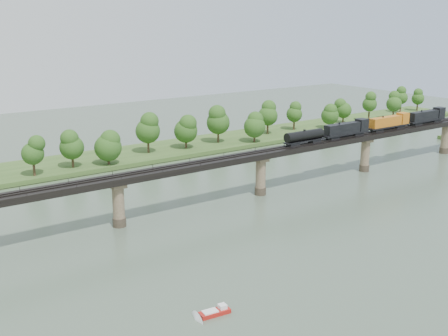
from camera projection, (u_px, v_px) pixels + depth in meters
ground at (346, 229)px, 123.06m from camera, size 400.00×400.00×0.00m
far_bank at (159, 152)px, 189.97m from camera, size 300.00×24.00×1.60m
bridge at (261, 174)px, 145.33m from camera, size 236.00×30.00×11.50m
bridge_superstructure at (261, 151)px, 143.67m from camera, size 220.00×4.90×0.75m
far_treeline at (142, 133)px, 179.78m from camera, size 289.06×17.54×13.60m
freight_train at (375, 125)px, 167.36m from camera, size 68.57×2.67×4.72m
motorboat at (215, 312)px, 87.48m from camera, size 5.15×2.31×1.40m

